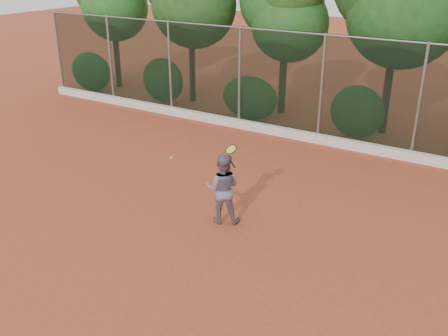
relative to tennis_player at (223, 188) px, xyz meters
The scene contains 6 objects.
ground 1.16m from the tennis_player, 96.33° to the right, with size 80.00×80.00×0.00m, color #B04829.
concrete_curb 6.07m from the tennis_player, 90.84° to the left, with size 24.00×0.20×0.30m, color silver.
tennis_player is the anchor object (origin of this frame).
chainlink_fence 6.29m from the tennis_player, 90.81° to the left, with size 24.09×0.09×3.50m.
tennis_racket 1.02m from the tennis_player, 13.29° to the right, with size 0.35×0.33×0.56m.
tennis_ball_in_flight 1.35m from the tennis_player, 159.23° to the right, with size 0.07×0.07×0.07m.
Camera 1 is at (5.39, -7.92, 5.80)m, focal length 40.00 mm.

